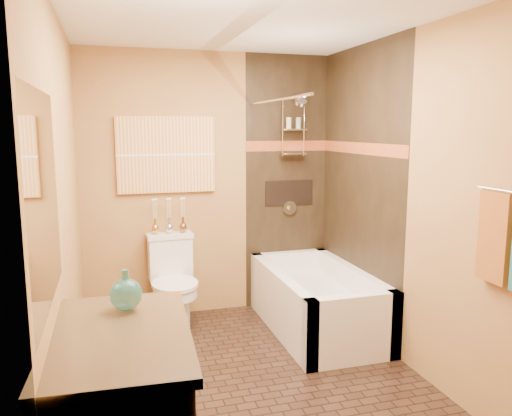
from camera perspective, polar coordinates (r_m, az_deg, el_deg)
name	(u,v)px	position (r m, az deg, el deg)	size (l,w,h in m)	color
floor	(254,382)	(3.78, -0.23, -19.23)	(3.00, 3.00, 0.00)	black
wall_left	(65,218)	(3.25, -21.02, -1.12)	(0.02, 3.00, 2.50)	#AC8442
wall_right	(409,202)	(3.87, 17.06, 0.65)	(0.02, 3.00, 2.50)	#AC8442
wall_back	(210,185)	(4.81, -5.23, 2.60)	(2.40, 0.02, 2.50)	#AC8442
wall_front	(361,269)	(2.00, 11.89, -6.80)	(2.40, 0.02, 2.50)	#AC8442
ceiling	(254,16)	(3.40, -0.26, 21.12)	(3.00, 3.00, 0.00)	silver
alcove_tile_back	(287,183)	(5.01, 3.53, 2.87)	(0.85, 0.01, 2.50)	black
alcove_tile_right	(359,190)	(4.51, 11.70, 2.00)	(0.01, 1.50, 2.50)	black
mosaic_band_back	(287,146)	(4.97, 3.61, 7.10)	(0.85, 0.01, 0.10)	maroon
mosaic_band_right	(359,148)	(4.47, 11.74, 6.71)	(0.01, 1.50, 0.10)	maroon
alcove_niche	(289,193)	(5.02, 3.81, 1.74)	(0.50, 0.01, 0.25)	black
shower_fixtures	(293,141)	(4.89, 4.30, 7.60)	(0.24, 0.33, 1.16)	silver
curtain_rod	(275,100)	(4.17, 2.21, 12.23)	(0.03, 0.03, 1.55)	silver
towel_rust	(495,237)	(3.15, 25.63, -3.03)	(0.05, 0.22, 0.52)	#985E1B
sunset_painting	(166,155)	(4.70, -10.22, 6.01)	(0.90, 0.04, 0.70)	orange
vanity_mirror	(44,200)	(2.23, -23.02, 0.83)	(0.01, 1.00, 0.90)	white
bathtub	(316,306)	(4.58, 6.91, -11.03)	(0.80, 1.50, 0.55)	white
toilet	(173,281)	(4.63, -9.45, -8.28)	(0.43, 0.63, 0.83)	white
teal_bottle	(126,290)	(2.58, -14.67, -9.05)	(0.16, 0.16, 0.25)	#26746D
bud_vases	(169,215)	(4.68, -9.92, -0.78)	(0.32, 0.07, 0.32)	gold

